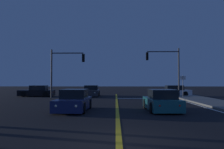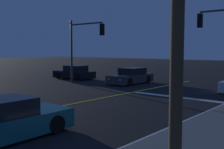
% 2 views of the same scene
% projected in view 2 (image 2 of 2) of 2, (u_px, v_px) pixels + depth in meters
% --- Properties ---
extents(lane_line_center, '(0.20, 34.72, 0.01)m').
position_uv_depth(lane_line_center, '(20.00, 114.00, 12.75)').
color(lane_line_center, gold).
rests_on(lane_line_center, ground).
extents(lane_line_edge_right, '(0.16, 34.72, 0.01)m').
position_uv_depth(lane_line_edge_right, '(133.00, 144.00, 8.75)').
color(lane_line_edge_right, white).
rests_on(lane_line_edge_right, ground).
extents(stop_bar, '(6.48, 0.50, 0.01)m').
position_uv_depth(stop_bar, '(177.00, 97.00, 17.30)').
color(stop_bar, white).
rests_on(stop_bar, ground).
extents(car_mid_block_charcoal, '(2.03, 4.53, 1.34)m').
position_uv_depth(car_mid_block_charcoal, '(131.00, 77.00, 24.30)').
color(car_mid_block_charcoal, '#2D2D33').
rests_on(car_mid_block_charcoal, ground).
extents(car_distant_tail_black, '(4.27, 2.14, 1.34)m').
position_uv_depth(car_distant_tail_black, '(74.00, 73.00, 28.10)').
color(car_distant_tail_black, black).
rests_on(car_distant_tail_black, ground).
extents(car_parked_curb_teal, '(1.95, 4.34, 1.34)m').
position_uv_depth(car_parked_curb_teal, '(6.00, 121.00, 9.22)').
color(car_parked_curb_teal, '#195960').
rests_on(car_parked_curb_teal, ground).
extents(traffic_signal_far_left, '(3.80, 0.28, 5.40)m').
position_uv_depth(traffic_signal_far_left, '(83.00, 41.00, 23.53)').
color(traffic_signal_far_left, '#38383D').
rests_on(traffic_signal_far_left, ground).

